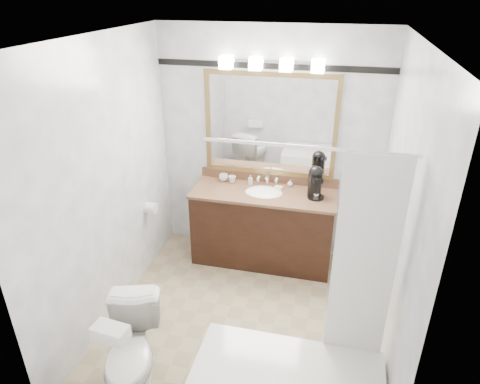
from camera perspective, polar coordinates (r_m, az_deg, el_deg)
name	(u,v)px	position (r m, az deg, el deg)	size (l,w,h in m)	color
room	(242,201)	(3.45, 0.27, -1.26)	(2.42, 2.62, 2.52)	tan
vanity	(263,225)	(4.71, 3.08, -4.45)	(1.53, 0.58, 0.97)	black
mirror	(270,125)	(4.52, 4.03, 8.87)	(1.40, 0.04, 1.10)	olive
vanity_light_bar	(271,64)	(4.33, 4.17, 16.70)	(1.02, 0.14, 0.12)	silver
accent_stripe	(272,66)	(4.39, 4.31, 16.40)	(2.40, 0.01, 0.06)	black
tp_roll	(151,208)	(4.61, -11.76, -2.10)	(0.12, 0.12, 0.11)	white
toilet	(132,353)	(3.49, -14.20, -20.13)	(0.40, 0.70, 0.72)	white
tissue_box	(111,333)	(3.08, -16.88, -17.51)	(0.24, 0.13, 0.10)	white
coffee_maker	(315,181)	(4.43, 10.02, 1.47)	(0.18, 0.21, 0.33)	black
cup_left	(223,177)	(4.76, -2.22, 1.96)	(0.10, 0.10, 0.08)	white
cup_right	(232,179)	(4.71, -1.06, 1.70)	(0.08, 0.08, 0.08)	white
soap_bottle_a	(250,180)	(4.68, 1.39, 1.66)	(0.05, 0.05, 0.10)	white
soap_bottle_b	(290,183)	(4.66, 6.71, 1.20)	(0.06, 0.06, 0.08)	white
soap_bar	(279,188)	(4.60, 5.19, 0.60)	(0.08, 0.05, 0.03)	beige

